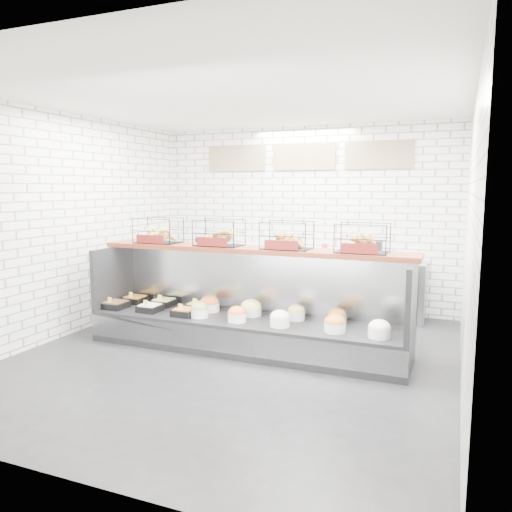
% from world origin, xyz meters
% --- Properties ---
extents(ground, '(5.50, 5.50, 0.00)m').
position_xyz_m(ground, '(0.00, 0.00, 0.00)').
color(ground, black).
rests_on(ground, ground).
extents(room_shell, '(5.02, 5.51, 3.01)m').
position_xyz_m(room_shell, '(0.00, 0.60, 2.06)').
color(room_shell, white).
rests_on(room_shell, ground).
extents(display_case, '(4.00, 0.90, 1.20)m').
position_xyz_m(display_case, '(-0.01, 0.34, 0.33)').
color(display_case, black).
rests_on(display_case, ground).
extents(bagel_shelf, '(4.10, 0.50, 0.40)m').
position_xyz_m(bagel_shelf, '(0.00, 0.52, 1.37)').
color(bagel_shelf, '#521F11').
rests_on(bagel_shelf, display_case).
extents(prep_counter, '(4.00, 0.60, 1.20)m').
position_xyz_m(prep_counter, '(-0.01, 2.43, 0.47)').
color(prep_counter, '#93969B').
rests_on(prep_counter, ground).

